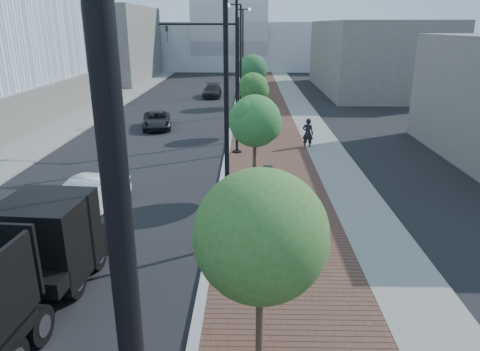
{
  "coord_description": "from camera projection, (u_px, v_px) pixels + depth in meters",
  "views": [
    {
      "loc": [
        1.34,
        -4.3,
        7.56
      ],
      "look_at": [
        1.0,
        12.0,
        2.0
      ],
      "focal_mm": 33.15,
      "sensor_mm": 36.0,
      "label": 1
    }
  ],
  "objects": [
    {
      "name": "commercial_block_ne",
      "position": [
        374.0,
        57.0,
        52.24
      ],
      "size": [
        12.0,
        22.0,
        8.0
      ],
      "primitive_type": "cube",
      "color": "#5E5B55",
      "rests_on": "ground"
    },
    {
      "name": "concrete_strip",
      "position": [
        298.0,
        104.0,
        44.24
      ],
      "size": [
        2.4,
        140.0,
        0.13
      ],
      "primitive_type": "cube",
      "color": "slate",
      "rests_on": "ground"
    },
    {
      "name": "utility_cover_1",
      "position": [
        281.0,
        272.0,
        14.01
      ],
      "size": [
        0.5,
        0.5,
        0.02
      ],
      "primitive_type": "cube",
      "color": "black",
      "rests_on": "sidewalk"
    },
    {
      "name": "utility_cover_2",
      "position": [
        268.0,
        167.0,
        24.42
      ],
      "size": [
        0.5,
        0.5,
        0.02
      ],
      "primitive_type": "cube",
      "color": "black",
      "rests_on": "sidewalk"
    },
    {
      "name": "sidewalk",
      "position": [
        271.0,
        104.0,
        44.29
      ],
      "size": [
        7.0,
        140.0,
        0.12
      ],
      "primitive_type": "cube",
      "color": "#4C2D23",
      "rests_on": "ground"
    },
    {
      "name": "tree_3",
      "position": [
        253.0,
        69.0,
        42.29
      ],
      "size": [
        2.84,
        2.84,
        4.95
      ],
      "color": "#382619",
      "rests_on": "ground"
    },
    {
      "name": "streetlight_2",
      "position": [
        237.0,
        74.0,
        25.78
      ],
      "size": [
        1.72,
        0.56,
        9.28
      ],
      "color": "black",
      "rests_on": "ground"
    },
    {
      "name": "streetlight_4",
      "position": [
        243.0,
        51.0,
        48.49
      ],
      "size": [
        1.72,
        0.56,
        9.28
      ],
      "color": "black",
      "rests_on": "ground"
    },
    {
      "name": "streetlight_3",
      "position": [
        239.0,
        65.0,
        37.29
      ],
      "size": [
        1.44,
        0.56,
        9.21
      ],
      "color": "black",
      "rests_on": "ground"
    },
    {
      "name": "west_sidewalk",
      "position": [
        107.0,
        103.0,
        44.62
      ],
      "size": [
        4.0,
        140.0,
        0.12
      ],
      "primitive_type": "cube",
      "color": "slate",
      "rests_on": "ground"
    },
    {
      "name": "white_sedan",
      "position": [
        87.0,
        198.0,
        18.28
      ],
      "size": [
        2.65,
        4.9,
        1.53
      ],
      "primitive_type": "imported",
      "rotation": [
        0.0,
        0.0,
        -0.23
      ],
      "color": "silver",
      "rests_on": "ground"
    },
    {
      "name": "streetlight_1",
      "position": [
        223.0,
        128.0,
        14.58
      ],
      "size": [
        1.44,
        0.56,
        9.21
      ],
      "color": "black",
      "rests_on": "ground"
    },
    {
      "name": "commercial_block_nw",
      "position": [
        98.0,
        44.0,
        62.09
      ],
      "size": [
        14.0,
        20.0,
        10.0
      ],
      "primitive_type": "cube",
      "color": "slate",
      "rests_on": "ground"
    },
    {
      "name": "pedestrian",
      "position": [
        308.0,
        133.0,
        28.28
      ],
      "size": [
        0.83,
        0.69,
        1.96
      ],
      "primitive_type": "imported",
      "rotation": [
        0.0,
        0.0,
        2.79
      ],
      "color": "black",
      "rests_on": "ground"
    },
    {
      "name": "traffic_mast",
      "position": [
        224.0,
        67.0,
        28.59
      ],
      "size": [
        5.09,
        0.2,
        8.0
      ],
      "color": "black",
      "rests_on": "ground"
    },
    {
      "name": "dark_car_far",
      "position": [
        212.0,
        91.0,
        48.65
      ],
      "size": [
        1.92,
        4.65,
        1.35
      ],
      "primitive_type": "imported",
      "rotation": [
        0.0,
        0.0,
        0.01
      ],
      "color": "black",
      "rests_on": "ground"
    },
    {
      "name": "tree_0",
      "position": [
        263.0,
        235.0,
        9.21
      ],
      "size": [
        2.86,
        2.86,
        4.84
      ],
      "color": "#382619",
      "rests_on": "ground"
    },
    {
      "name": "curb",
      "position": [
        236.0,
        104.0,
        44.36
      ],
      "size": [
        0.3,
        140.0,
        0.14
      ],
      "primitive_type": "cube",
      "color": "gray",
      "rests_on": "ground"
    },
    {
      "name": "dark_car_mid",
      "position": [
        157.0,
        120.0,
        33.95
      ],
      "size": [
        2.87,
        4.79,
        1.24
      ],
      "primitive_type": "imported",
      "rotation": [
        0.0,
        0.0,
        0.19
      ],
      "color": "black",
      "rests_on": "ground"
    },
    {
      "name": "convention_center",
      "position": [
        232.0,
        33.0,
        85.06
      ],
      "size": [
        50.0,
        30.0,
        50.0
      ],
      "color": "#A8ACB2",
      "rests_on": "ground"
    },
    {
      "name": "tree_1",
      "position": [
        256.0,
        121.0,
        19.58
      ],
      "size": [
        2.37,
        2.32,
        4.69
      ],
      "color": "#382619",
      "rests_on": "ground"
    },
    {
      "name": "tree_2",
      "position": [
        254.0,
        88.0,
        30.99
      ],
      "size": [
        2.21,
        2.13,
        4.44
      ],
      "color": "#382619",
      "rests_on": "ground"
    }
  ]
}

